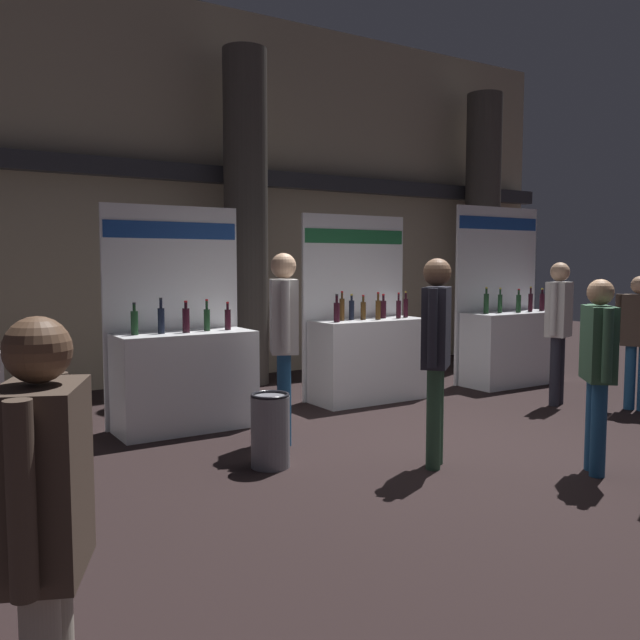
{
  "coord_description": "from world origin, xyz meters",
  "views": [
    {
      "loc": [
        -4.26,
        -4.63,
        1.76
      ],
      "look_at": [
        -0.46,
        1.38,
        1.15
      ],
      "focal_mm": 37.6,
      "sensor_mm": 36.0,
      "label": 1
    }
  ],
  "objects_px": {
    "exhibitor_booth_2": "(367,352)",
    "visitor_9": "(559,321)",
    "visitor_5": "(284,329)",
    "visitor_7": "(436,344)",
    "exhibitor_booth_3": "(511,340)",
    "visitor_0": "(44,518)",
    "visitor_4": "(639,332)",
    "exhibitor_booth_1": "(184,371)",
    "trash_bin": "(270,430)",
    "visitor_3": "(598,359)"
  },
  "relations": [
    {
      "from": "exhibitor_booth_2",
      "to": "visitor_3",
      "type": "bearing_deg",
      "value": -92.83
    },
    {
      "from": "visitor_5",
      "to": "visitor_0",
      "type": "bearing_deg",
      "value": -14.75
    },
    {
      "from": "exhibitor_booth_2",
      "to": "visitor_7",
      "type": "relative_size",
      "value": 1.32
    },
    {
      "from": "visitor_5",
      "to": "visitor_7",
      "type": "relative_size",
      "value": 1.03
    },
    {
      "from": "trash_bin",
      "to": "visitor_7",
      "type": "height_order",
      "value": "visitor_7"
    },
    {
      "from": "visitor_0",
      "to": "visitor_7",
      "type": "bearing_deg",
      "value": -36.45
    },
    {
      "from": "exhibitor_booth_2",
      "to": "exhibitor_booth_3",
      "type": "height_order",
      "value": "exhibitor_booth_3"
    },
    {
      "from": "exhibitor_booth_1",
      "to": "trash_bin",
      "type": "relative_size",
      "value": 3.68
    },
    {
      "from": "visitor_5",
      "to": "visitor_9",
      "type": "distance_m",
      "value": 3.73
    },
    {
      "from": "visitor_9",
      "to": "exhibitor_booth_2",
      "type": "bearing_deg",
      "value": -59.08
    },
    {
      "from": "visitor_0",
      "to": "visitor_7",
      "type": "relative_size",
      "value": 0.89
    },
    {
      "from": "visitor_3",
      "to": "visitor_4",
      "type": "bearing_deg",
      "value": -23.35
    },
    {
      "from": "visitor_0",
      "to": "visitor_3",
      "type": "height_order",
      "value": "visitor_3"
    },
    {
      "from": "exhibitor_booth_3",
      "to": "visitor_3",
      "type": "height_order",
      "value": "exhibitor_booth_3"
    },
    {
      "from": "visitor_3",
      "to": "visitor_7",
      "type": "relative_size",
      "value": 0.9
    },
    {
      "from": "exhibitor_booth_1",
      "to": "visitor_3",
      "type": "height_order",
      "value": "exhibitor_booth_1"
    },
    {
      "from": "visitor_0",
      "to": "visitor_4",
      "type": "distance_m",
      "value": 7.45
    },
    {
      "from": "trash_bin",
      "to": "visitor_0",
      "type": "xyz_separation_m",
      "value": [
        -2.29,
        -2.78,
        0.63
      ]
    },
    {
      "from": "exhibitor_booth_3",
      "to": "visitor_4",
      "type": "distance_m",
      "value": 2.05
    },
    {
      "from": "visitor_0",
      "to": "visitor_9",
      "type": "relative_size",
      "value": 0.91
    },
    {
      "from": "exhibitor_booth_2",
      "to": "visitor_7",
      "type": "height_order",
      "value": "exhibitor_booth_2"
    },
    {
      "from": "exhibitor_booth_3",
      "to": "trash_bin",
      "type": "bearing_deg",
      "value": -160.89
    },
    {
      "from": "exhibitor_booth_3",
      "to": "visitor_4",
      "type": "height_order",
      "value": "exhibitor_booth_3"
    },
    {
      "from": "exhibitor_booth_3",
      "to": "visitor_7",
      "type": "bearing_deg",
      "value": -146.29
    },
    {
      "from": "exhibitor_booth_2",
      "to": "visitor_0",
      "type": "relative_size",
      "value": 1.49
    },
    {
      "from": "trash_bin",
      "to": "visitor_4",
      "type": "bearing_deg",
      "value": -4.23
    },
    {
      "from": "exhibitor_booth_2",
      "to": "visitor_5",
      "type": "distance_m",
      "value": 2.34
    },
    {
      "from": "trash_bin",
      "to": "visitor_4",
      "type": "relative_size",
      "value": 0.4
    },
    {
      "from": "visitor_4",
      "to": "visitor_7",
      "type": "relative_size",
      "value": 0.89
    },
    {
      "from": "visitor_7",
      "to": "visitor_9",
      "type": "height_order",
      "value": "visitor_7"
    },
    {
      "from": "trash_bin",
      "to": "visitor_3",
      "type": "xyz_separation_m",
      "value": [
        2.21,
        -1.6,
        0.64
      ]
    },
    {
      "from": "exhibitor_booth_2",
      "to": "visitor_9",
      "type": "bearing_deg",
      "value": -39.57
    },
    {
      "from": "visitor_7",
      "to": "trash_bin",
      "type": "bearing_deg",
      "value": 108.22
    },
    {
      "from": "exhibitor_booth_3",
      "to": "visitor_9",
      "type": "height_order",
      "value": "exhibitor_booth_3"
    },
    {
      "from": "visitor_4",
      "to": "visitor_5",
      "type": "height_order",
      "value": "visitor_5"
    },
    {
      "from": "exhibitor_booth_1",
      "to": "exhibitor_booth_3",
      "type": "xyz_separation_m",
      "value": [
        4.97,
        0.0,
        0.03
      ]
    },
    {
      "from": "visitor_9",
      "to": "exhibitor_booth_3",
      "type": "bearing_deg",
      "value": -135.25
    },
    {
      "from": "exhibitor_booth_1",
      "to": "trash_bin",
      "type": "xyz_separation_m",
      "value": [
        0.14,
        -1.67,
        -0.29
      ]
    },
    {
      "from": "visitor_5",
      "to": "exhibitor_booth_1",
      "type": "bearing_deg",
      "value": -125.92
    },
    {
      "from": "exhibitor_booth_3",
      "to": "visitor_7",
      "type": "xyz_separation_m",
      "value": [
        -3.62,
        -2.41,
        0.43
      ]
    },
    {
      "from": "visitor_5",
      "to": "visitor_7",
      "type": "distance_m",
      "value": 1.53
    },
    {
      "from": "visitor_7",
      "to": "visitor_9",
      "type": "relative_size",
      "value": 1.02
    },
    {
      "from": "exhibitor_booth_3",
      "to": "visitor_9",
      "type": "distance_m",
      "value": 1.52
    },
    {
      "from": "visitor_3",
      "to": "visitor_9",
      "type": "xyz_separation_m",
      "value": [
        1.98,
        1.95,
        0.08
      ]
    },
    {
      "from": "exhibitor_booth_1",
      "to": "visitor_9",
      "type": "relative_size",
      "value": 1.34
    },
    {
      "from": "visitor_0",
      "to": "visitor_4",
      "type": "xyz_separation_m",
      "value": [
        7.04,
        2.43,
        -0.01
      ]
    },
    {
      "from": "exhibitor_booth_2",
      "to": "trash_bin",
      "type": "relative_size",
      "value": 3.69
    },
    {
      "from": "trash_bin",
      "to": "visitor_9",
      "type": "xyz_separation_m",
      "value": [
        4.19,
        0.35,
        0.72
      ]
    },
    {
      "from": "exhibitor_booth_1",
      "to": "trash_bin",
      "type": "bearing_deg",
      "value": -85.15
    },
    {
      "from": "exhibitor_booth_1",
      "to": "visitor_5",
      "type": "height_order",
      "value": "exhibitor_booth_1"
    }
  ]
}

